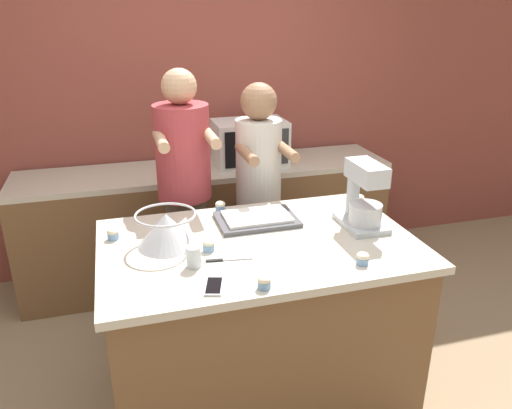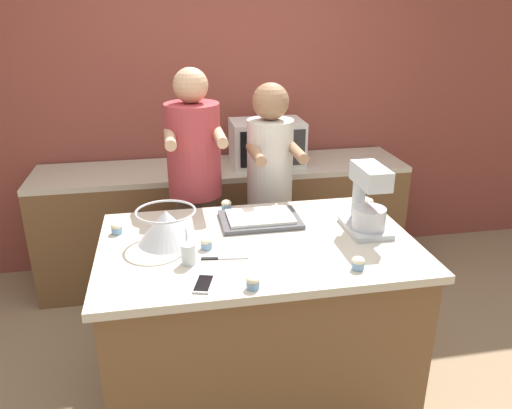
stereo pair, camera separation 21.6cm
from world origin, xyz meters
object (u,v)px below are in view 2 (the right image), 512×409
person_left (196,198)px  baking_tray (260,219)px  knife (222,258)px  cupcake_3 (368,203)px  microwave_oven (267,143)px  mixing_bowl (166,225)px  drinking_glass (188,254)px  cell_phone (204,284)px  cupcake_4 (253,282)px  cupcake_5 (226,205)px  cupcake_2 (206,243)px  person_right (270,198)px  cupcake_1 (358,263)px  stand_mixer (368,203)px  cupcake_0 (117,228)px

person_left → baking_tray: size_ratio=4.00×
knife → cupcake_3: bearing=27.1°
microwave_oven → mixing_bowl: bearing=-120.8°
drinking_glass → person_left: bearing=83.8°
drinking_glass → cell_phone: bearing=-76.4°
cupcake_4 → cupcake_5: same height
drinking_glass → cupcake_2: (0.09, 0.13, -0.02)m
mixing_bowl → cupcake_4: 0.62m
person_right → cupcake_1: 1.16m
stand_mixer → microwave_oven: bearing=99.8°
cupcake_0 → cupcake_2: (0.44, -0.26, 0.00)m
microwave_oven → cupcake_4: 1.89m
stand_mixer → cupcake_5: (-0.68, 0.42, -0.13)m
person_left → person_right: size_ratio=1.06×
person_right → cupcake_4: person_right is taller
cupcake_4 → mixing_bowl: bearing=123.4°
mixing_bowl → cupcake_0: size_ratio=5.00×
baking_tray → cell_phone: 0.71m
microwave_oven → cupcake_5: (-0.44, -0.96, -0.10)m
microwave_oven → cupcake_4: (-0.45, -1.83, -0.10)m
knife → cupcake_1: 0.63m
person_right → mixing_bowl: (-0.68, -0.70, 0.17)m
microwave_oven → cupcake_5: 1.06m
person_left → cupcake_1: (0.64, -1.14, 0.08)m
stand_mixer → baking_tray: (-0.52, 0.21, -0.14)m
cell_phone → cupcake_2: cupcake_2 is taller
knife → cupcake_4: (0.10, -0.28, 0.03)m
mixing_bowl → baking_tray: (0.50, 0.15, -0.07)m
baking_tray → knife: size_ratio=1.95×
person_right → drinking_glass: (-0.59, -0.95, 0.13)m
person_left → microwave_oven: bearing=46.0°
cupcake_1 → cupcake_2: 0.73m
mixing_bowl → cupcake_0: (-0.25, 0.15, -0.06)m
cell_phone → cupcake_1: (0.69, 0.01, 0.02)m
cupcake_0 → mixing_bowl: bearing=-29.8°
drinking_glass → knife: 0.16m
microwave_oven → cupcake_0: (-1.04, -1.17, -0.10)m
cupcake_1 → cupcake_2: size_ratio=1.00×
person_right → drinking_glass: bearing=-121.6°
person_right → cupcake_4: size_ratio=27.04×
baking_tray → cupcake_3: size_ratio=7.17×
person_left → person_right: person_left is taller
knife → cupcake_5: bearing=80.2°
person_left → cupcake_5: size_ratio=28.72×
person_right → drinking_glass: person_right is taller
knife → cupcake_3: size_ratio=3.68×
drinking_glass → cupcake_0: 0.52m
person_left → microwave_oven: size_ratio=3.18×
stand_mixer → microwave_oven: (-0.24, 1.38, -0.03)m
cell_phone → knife: cell_phone is taller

